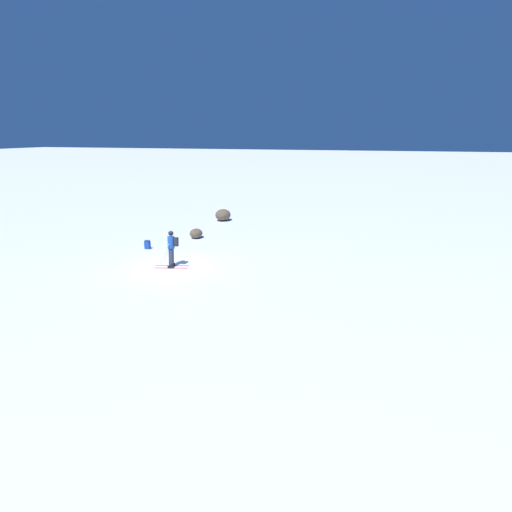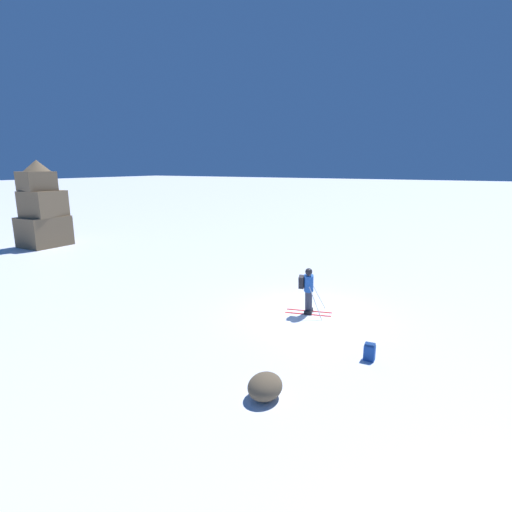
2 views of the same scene
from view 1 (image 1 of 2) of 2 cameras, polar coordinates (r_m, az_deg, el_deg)
name	(u,v)px [view 1 (image 1 of 2)]	position (r m, az deg, el deg)	size (l,w,h in m)	color
ground_plane	(172,267)	(20.36, -11.94, -1.52)	(300.00, 300.00, 0.00)	white
skier	(172,247)	(20.21, -11.96, 1.30)	(1.25, 1.74, 1.81)	red
spare_backpack	(147,245)	(23.81, -15.25, 1.57)	(0.24, 0.31, 0.50)	#194293
exposed_boulder_0	(223,215)	(30.71, -4.73, 5.88)	(1.33, 1.13, 0.87)	brown
exposed_boulder_1	(196,233)	(25.67, -8.55, 3.22)	(0.92, 0.79, 0.60)	brown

